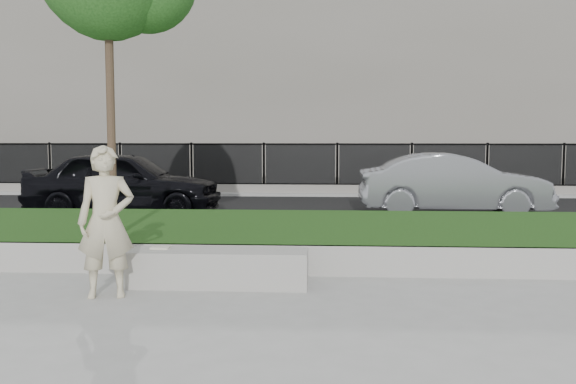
# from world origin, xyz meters

# --- Properties ---
(ground) EXTENTS (90.00, 90.00, 0.00)m
(ground) POSITION_xyz_m (0.00, 0.00, 0.00)
(ground) COLOR gray
(ground) RESTS_ON ground
(grass_bank) EXTENTS (34.00, 4.00, 0.40)m
(grass_bank) POSITION_xyz_m (0.00, 3.00, 0.20)
(grass_bank) COLOR black
(grass_bank) RESTS_ON ground
(grass_kerb) EXTENTS (34.00, 0.08, 0.40)m
(grass_kerb) POSITION_xyz_m (0.00, 1.04, 0.20)
(grass_kerb) COLOR gray
(grass_kerb) RESTS_ON ground
(street) EXTENTS (34.00, 7.00, 0.04)m
(street) POSITION_xyz_m (0.00, 8.50, 0.02)
(street) COLOR black
(street) RESTS_ON ground
(far_pavement) EXTENTS (34.00, 3.00, 0.12)m
(far_pavement) POSITION_xyz_m (0.00, 13.00, 0.06)
(far_pavement) COLOR gray
(far_pavement) RESTS_ON ground
(iron_fence) EXTENTS (32.00, 0.30, 1.50)m
(iron_fence) POSITION_xyz_m (0.00, 12.00, 0.54)
(iron_fence) COLOR slate
(iron_fence) RESTS_ON far_pavement
(building_facade) EXTENTS (34.00, 10.00, 10.00)m
(building_facade) POSITION_xyz_m (0.00, 20.00, 5.00)
(building_facade) COLOR slate
(building_facade) RESTS_ON ground
(stone_bench) EXTENTS (2.15, 0.54, 0.44)m
(stone_bench) POSITION_xyz_m (0.01, 0.40, 0.22)
(stone_bench) COLOR gray
(stone_bench) RESTS_ON ground
(man) EXTENTS (0.70, 0.55, 1.71)m
(man) POSITION_xyz_m (-1.16, -0.18, 0.86)
(man) COLOR beige
(man) RESTS_ON ground
(book) EXTENTS (0.22, 0.16, 0.02)m
(book) POSITION_xyz_m (-0.72, 0.46, 0.45)
(book) COLOR beige
(book) RESTS_ON stone_bench
(car_dark) EXTENTS (4.32, 1.77, 1.47)m
(car_dark) POSITION_xyz_m (-3.22, 6.83, 0.77)
(car_dark) COLOR black
(car_dark) RESTS_ON street
(car_silver) EXTENTS (4.22, 1.51, 1.38)m
(car_silver) POSITION_xyz_m (4.15, 7.47, 0.73)
(car_silver) COLOR gray
(car_silver) RESTS_ON street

